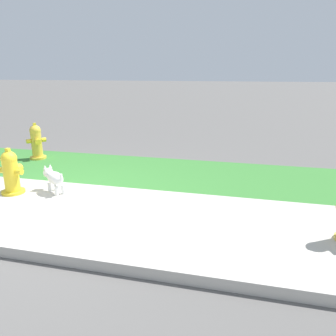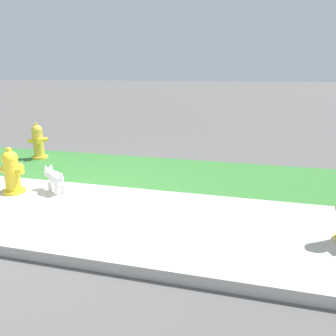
{
  "view_description": "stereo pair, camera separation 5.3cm",
  "coord_description": "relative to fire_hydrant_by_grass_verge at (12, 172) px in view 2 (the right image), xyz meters",
  "views": [
    {
      "loc": [
        2.56,
        -3.59,
        1.79
      ],
      "look_at": [
        1.43,
        0.98,
        0.4
      ],
      "focal_mm": 35.0,
      "sensor_mm": 36.0,
      "label": 1
    },
    {
      "loc": [
        2.61,
        -3.58,
        1.79
      ],
      "look_at": [
        1.43,
        0.98,
        0.4
      ],
      "focal_mm": 35.0,
      "sensor_mm": 36.0,
      "label": 2
    }
  ],
  "objects": [
    {
      "name": "ground_plane",
      "position": [
        0.86,
        -0.39,
        -0.34
      ],
      "size": [
        120.0,
        120.0,
        0.0
      ],
      "primitive_type": "plane",
      "color": "#5B5956"
    },
    {
      "name": "sidewalk_pavement",
      "position": [
        0.86,
        -0.39,
        -0.33
      ],
      "size": [
        18.0,
        2.05,
        0.01
      ],
      "primitive_type": "cube",
      "color": "#BCB7AD",
      "rests_on": "ground"
    },
    {
      "name": "small_white_dog",
      "position": [
        0.6,
        0.18,
        -0.1
      ],
      "size": [
        0.47,
        0.37,
        0.41
      ],
      "rotation": [
        0.0,
        0.0,
        2.58
      ],
      "color": "white",
      "rests_on": "ground"
    },
    {
      "name": "fire_hydrant_by_grass_verge",
      "position": [
        0.0,
        0.0,
        0.0
      ],
      "size": [
        0.4,
        0.38,
        0.71
      ],
      "rotation": [
        0.0,
        0.0,
        6.25
      ],
      "color": "yellow",
      "rests_on": "ground"
    },
    {
      "name": "fire_hydrant_at_driveway",
      "position": [
        -0.9,
        1.91,
        0.03
      ],
      "size": [
        0.36,
        0.36,
        0.76
      ],
      "rotation": [
        0.0,
        0.0,
        3.95
      ],
      "color": "gold",
      "rests_on": "ground"
    },
    {
      "name": "grass_verge",
      "position": [
        0.86,
        1.61,
        -0.33
      ],
      "size": [
        18.0,
        1.95,
        0.01
      ],
      "primitive_type": "cube",
      "color": "#387A33",
      "rests_on": "ground"
    }
  ]
}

